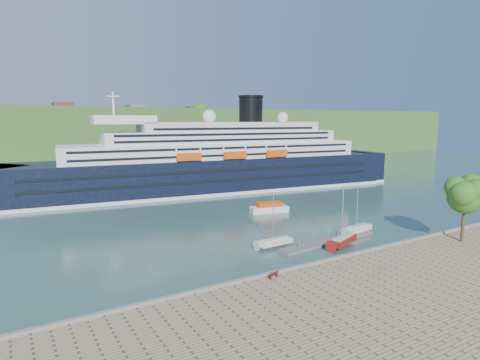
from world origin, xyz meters
name	(u,v)px	position (x,y,z in m)	size (l,w,h in m)	color
ground	(364,258)	(0.00, 0.00, 0.00)	(400.00, 400.00, 0.00)	#2A4B44
far_hillside	(111,136)	(0.00, 145.00, 12.00)	(400.00, 50.00, 24.00)	#395E25
quay_coping	(365,251)	(0.00, -0.20, 1.15)	(220.00, 0.50, 0.30)	slate
cruise_ship	(210,143)	(5.36, 58.22, 12.83)	(114.24, 16.63, 25.65)	black
park_bench	(273,274)	(-16.36, -1.20, 1.43)	(1.35, 0.55, 0.87)	#452313
promenade_tree	(464,205)	(16.09, -4.26, 6.52)	(6.66, 6.66, 11.03)	#275717
floating_pontoon	(329,241)	(0.85, 7.90, 0.21)	(19.17, 2.34, 0.43)	slate
sailboat_white_near	(275,221)	(-7.70, 10.36, 3.99)	(6.18, 1.72, 7.98)	silver
sailboat_red	(344,217)	(1.40, 5.46, 4.48)	(6.94, 1.93, 8.97)	maroon
sailboat_white_far	(359,209)	(8.57, 9.09, 4.23)	(6.54, 1.82, 8.45)	silver
tender_launch	(269,207)	(4.71, 29.68, 1.10)	(7.98, 2.73, 2.21)	#D94A0C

